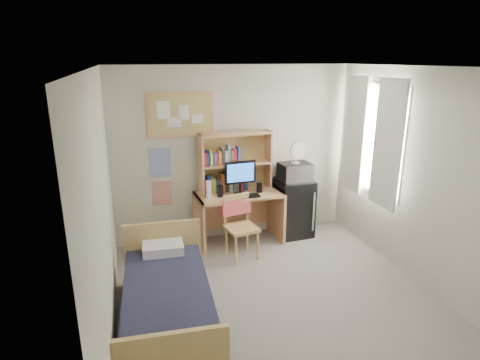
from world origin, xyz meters
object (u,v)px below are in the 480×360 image
object	(u,v)px
bulletin_board	(180,115)
speaker_left	(220,191)
mini_fridge	(293,207)
desk_fan	(296,153)
microwave	(295,172)
desk_chair	(242,228)
monitor	(240,178)
bed	(168,307)
speaker_right	(259,187)
desk	(239,218)

from	to	relation	value
bulletin_board	speaker_left	distance (m)	1.21
mini_fridge	desk_fan	world-z (taller)	desk_fan
microwave	mini_fridge	bearing A→B (deg)	90.00
desk_chair	desk_fan	xyz separation A→B (m)	(0.99, 0.49, 0.88)
monitor	bed	bearing A→B (deg)	-130.20
bulletin_board	monitor	distance (m)	1.23
desk_chair	monitor	xyz separation A→B (m)	(0.10, 0.40, 0.59)
desk_fan	bulletin_board	bearing A→B (deg)	167.52
bulletin_board	bed	xyz separation A→B (m)	(-0.50, -2.05, -1.67)
bed	monitor	distance (m)	2.24
desk_chair	speaker_left	bearing A→B (deg)	108.27
monitor	bulletin_board	bearing A→B (deg)	150.63
mini_fridge	desk_fan	bearing A→B (deg)	-90.00
monitor	mini_fridge	bearing A→B (deg)	3.97
desk_chair	desk_fan	distance (m)	1.41
speaker_right	desk_fan	size ratio (longest dim) A/B	0.51
speaker_left	speaker_right	xyz separation A→B (m)	(0.60, 0.03, -0.01)
speaker_right	desk_fan	bearing A→B (deg)	4.05
mini_fridge	bed	bearing A→B (deg)	-143.08
microwave	speaker_left	bearing A→B (deg)	-177.54
desk_chair	bed	distance (m)	1.74
monitor	speaker_left	xyz separation A→B (m)	(-0.30, -0.02, -0.16)
bulletin_board	speaker_left	world-z (taller)	bulletin_board
desk	desk_fan	xyz separation A→B (m)	(0.90, 0.03, 0.93)
speaker_right	desk_fan	xyz separation A→B (m)	(0.59, 0.07, 0.46)
bed	desk_fan	xyz separation A→B (m)	(2.16, 1.76, 1.07)
monitor	desk_fan	bearing A→B (deg)	2.70
desk_fan	microwave	bearing A→B (deg)	177.36
bulletin_board	desk_fan	world-z (taller)	bulletin_board
microwave	bulletin_board	bearing A→B (deg)	167.52
monitor	desk	bearing A→B (deg)	90.00
speaker_left	desk_fan	world-z (taller)	desk_fan
desk_chair	mini_fridge	bearing A→B (deg)	17.95
bulletin_board	microwave	xyz separation A→B (m)	(1.66, -0.29, -0.89)
mini_fridge	desk_fan	distance (m)	0.87
speaker_left	bed	bearing A→B (deg)	-123.34
bed	monitor	size ratio (longest dim) A/B	3.65
speaker_left	microwave	world-z (taller)	microwave
speaker_left	monitor	bearing A→B (deg)	0.00
bed	speaker_right	size ratio (longest dim) A/B	11.56
desk	speaker_right	world-z (taller)	speaker_right
speaker_right	speaker_left	bearing A→B (deg)	-180.00
desk_chair	bed	bearing A→B (deg)	-142.06
speaker_right	mini_fridge	bearing A→B (deg)	5.95
desk	bed	bearing A→B (deg)	-129.17
mini_fridge	speaker_left	size ratio (longest dim) A/B	5.26
mini_fridge	speaker_right	world-z (taller)	speaker_right
mini_fridge	speaker_right	size ratio (longest dim) A/B	5.81
mini_fridge	speaker_right	xyz separation A→B (m)	(-0.59, -0.09, 0.41)
bulletin_board	speaker_right	size ratio (longest dim) A/B	6.09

